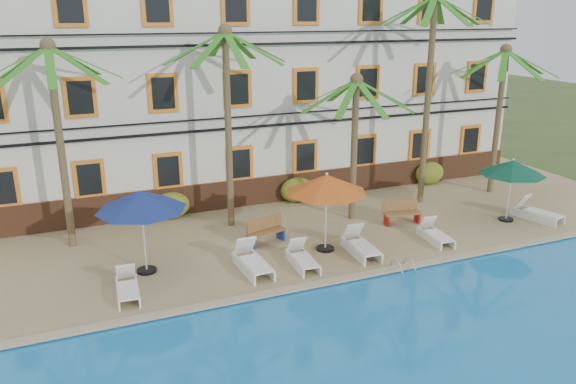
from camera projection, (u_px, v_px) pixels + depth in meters
name	position (u px, v px, depth m)	size (l,w,h in m)	color
ground	(349.00, 271.00, 18.62)	(100.00, 100.00, 0.00)	#384C23
pool_deck	(291.00, 219.00, 22.98)	(30.00, 12.00, 0.25)	tan
pool_coping	(362.00, 275.00, 17.74)	(30.00, 0.35, 0.06)	tan
hotel_building	(249.00, 77.00, 25.76)	(25.40, 6.44, 10.22)	silver
palm_a	(57.00, 116.00, 18.63)	(4.48, 4.48, 7.19)	brown
palm_b	(227.00, 100.00, 20.52)	(4.48, 4.48, 7.59)	brown
palm_c	(355.00, 124.00, 21.55)	(4.48, 4.48, 5.80)	brown
palm_d	(430.00, 72.00, 22.99)	(4.48, 4.48, 8.83)	brown
palm_e	(501.00, 97.00, 24.76)	(4.48, 4.48, 6.68)	brown
shrub_left	(171.00, 206.00, 22.53)	(1.50, 0.90, 1.10)	#1B5418
shrub_mid	(297.00, 190.00, 24.54)	(1.50, 0.90, 1.10)	#1B5418
shrub_right	(430.00, 173.00, 27.07)	(1.50, 0.90, 1.10)	#1B5418
umbrella_blue	(141.00, 201.00, 17.30)	(2.83, 2.83, 2.82)	black
umbrella_red	(327.00, 184.00, 18.97)	(2.83, 2.83, 2.82)	black
umbrella_green	(512.00, 168.00, 21.84)	(2.56, 2.56, 2.56)	black
lounger_a	(127.00, 287.00, 16.46)	(0.74, 1.78, 0.82)	white
lounger_b	(252.00, 261.00, 18.05)	(0.82, 2.08, 0.97)	white
lounger_c	(302.00, 258.00, 18.40)	(0.74, 1.81, 0.84)	white
lounger_d	(360.00, 245.00, 19.32)	(0.83, 2.01, 0.93)	white
lounger_e	(435.00, 234.00, 20.40)	(0.77, 1.77, 0.81)	white
lounger_f	(536.00, 212.00, 22.52)	(1.22, 2.08, 0.93)	white
bench_left	(265.00, 231.00, 20.18)	(1.57, 0.87, 0.93)	olive
bench_right	(402.00, 212.00, 22.08)	(1.56, 0.72, 0.93)	olive
pool_ladder	(403.00, 270.00, 18.19)	(0.54, 0.74, 0.74)	silver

